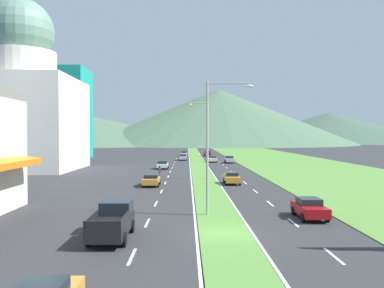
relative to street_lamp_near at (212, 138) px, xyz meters
The scene contains 47 objects.
ground_plane 8.22m from the street_lamp_near, 85.89° to the right, with size 600.00×600.00×0.00m, color #2D2D30.
grass_median 54.57m from the street_lamp_near, 89.56° to the left, with size 3.20×240.00×0.06m, color #518438.
grass_verge_right 58.47m from the street_lamp_near, 68.83° to the left, with size 24.00×240.00×0.06m, color #518438.
lane_dash_left_2 12.70m from the street_lamp_near, 114.59° to the right, with size 0.16×2.80×0.01m, color silver.
lane_dash_left_3 7.90m from the street_lamp_near, 152.00° to the right, with size 0.16×2.80×0.01m, color silver.
lane_dash_left_4 9.16m from the street_lamp_near, 131.70° to the left, with size 0.16×2.80×0.01m, color silver.
lane_dash_left_5 15.02m from the street_lamp_near, 109.81° to the left, with size 0.16×2.80×0.01m, color silver.
lane_dash_left_6 22.08m from the street_lamp_near, 102.72° to the left, with size 0.16×2.80×0.01m, color silver.
lane_dash_left_7 29.48m from the street_lamp_near, 99.33° to the left, with size 0.16×2.80×0.01m, color silver.
lane_dash_left_8 37.03m from the street_lamp_near, 97.36° to the left, with size 0.16×2.80×0.01m, color silver.
lane_dash_left_9 44.65m from the street_lamp_near, 96.08° to the left, with size 0.16×2.80×0.01m, color silver.
lane_dash_left_10 52.31m from the street_lamp_near, 95.17° to the left, with size 0.16×2.80×0.01m, color silver.
lane_dash_left_11 59.99m from the street_lamp_near, 94.50° to the left, with size 0.16×2.80×0.01m, color silver.
lane_dash_left_12 67.69m from the street_lamp_near, 93.99° to the left, with size 0.16×2.80×0.01m, color silver.
lane_dash_left_13 75.40m from the street_lamp_near, 93.57° to the left, with size 0.16×2.80×0.01m, color silver.
lane_dash_right_2 13.02m from the street_lamp_near, 61.71° to the right, with size 0.16×2.80×0.01m, color silver.
lane_dash_right_3 8.42m from the street_lamp_near, 24.32° to the right, with size 0.16×2.80×0.01m, color silver.
lane_dash_right_4 9.61m from the street_lamp_near, 43.65° to the left, with size 0.16×2.80×0.01m, color silver.
lane_dash_right_5 15.30m from the street_lamp_near, 67.04° to the left, with size 0.16×2.80×0.01m, color silver.
lane_dash_right_6 22.27m from the street_lamp_near, 75.13° to the left, with size 0.16×2.80×0.01m, color silver.
lane_dash_right_7 29.63m from the street_lamp_near, 79.06° to the left, with size 0.16×2.80×0.01m, color silver.
lane_dash_right_8 37.15m from the street_lamp_near, 81.36° to the left, with size 0.16×2.80×0.01m, color silver.
lane_dash_right_9 44.75m from the street_lamp_near, 82.86° to the left, with size 0.16×2.80×0.01m, color silver.
lane_dash_right_10 52.39m from the street_lamp_near, 83.92° to the left, with size 0.16×2.80×0.01m, color silver.
lane_dash_right_11 60.06m from the street_lamp_near, 84.71° to the left, with size 0.16×2.80×0.01m, color silver.
lane_dash_right_12 67.75m from the street_lamp_near, 85.31° to the left, with size 0.16×2.80×0.01m, color silver.
lane_dash_right_13 75.45m from the street_lamp_near, 85.80° to the left, with size 0.16×2.80×0.01m, color silver.
edge_line_median_left 54.58m from the street_lamp_near, 91.41° to the left, with size 0.16×240.00×0.01m, color silver.
edge_line_median_right 54.61m from the street_lamp_near, 87.72° to the left, with size 0.16×240.00×0.01m, color silver.
domed_building 51.41m from the street_lamp_near, 127.49° to the left, with size 19.34×19.34×29.92m.
midrise_colored 82.75m from the street_lamp_near, 114.67° to the left, with size 12.83×12.83×23.37m, color teal.
hill_far_left 268.74m from the street_lamp_near, 107.75° to the left, with size 211.18×211.18×21.38m, color #47664C.
hill_far_center 244.37m from the street_lamp_near, 85.35° to the left, with size 180.08×180.08×37.01m, color #47664C.
hill_far_right 313.42m from the street_lamp_near, 68.87° to the left, with size 162.38×162.38×24.27m, color #3D5647.
street_lamp_near is the anchor object (origin of this frame).
street_lamp_mid 25.10m from the street_lamp_near, 88.40° to the left, with size 2.86×0.28×10.67m.
car_0 8.81m from the street_lamp_near, ahead, with size 1.92×4.13×1.47m.
car_1 20.52m from the street_lamp_near, 79.38° to the left, with size 1.90×4.15×1.46m.
car_2 57.67m from the street_lamp_near, 82.64° to the left, with size 1.95×4.37×1.53m.
car_3 42.67m from the street_lamp_near, 98.58° to the left, with size 2.03×4.37×1.45m.
car_4 19.51m from the street_lamp_near, 109.24° to the left, with size 2.01×4.48×1.40m.
car_5 85.15m from the street_lamp_near, 87.31° to the left, with size 1.94×4.18×1.59m.
car_6 59.91m from the street_lamp_near, 86.39° to the left, with size 2.00×4.22×1.39m.
car_8 66.75m from the street_lamp_near, 92.48° to the left, with size 1.94×4.51×1.45m.
car_9 82.79m from the street_lamp_near, 91.96° to the left, with size 1.96×4.19×1.54m.
pickup_truck_0 10.29m from the street_lamp_near, 134.39° to the right, with size 2.18×5.40×2.00m.
motorcycle_rider 26.65m from the street_lamp_near, 102.67° to the left, with size 0.36×2.00×1.80m.
Camera 1 is at (-2.32, -24.57, 6.13)m, focal length 37.54 mm.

